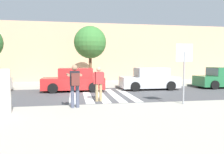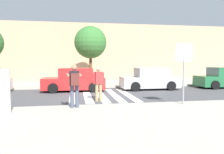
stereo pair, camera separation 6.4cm
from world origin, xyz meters
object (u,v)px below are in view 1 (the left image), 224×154
stop_sign (184,60)px  parked_car_silver (150,79)px  pedestrian_crossing (99,82)px  parked_car_red (74,80)px  parked_car_green (223,78)px  photographer_with_backpack (75,82)px  street_tree_center (90,43)px

stop_sign → parked_car_silver: (0.65, 6.08, -1.32)m
stop_sign → pedestrian_crossing: size_ratio=1.51×
stop_sign → parked_car_silver: stop_sign is taller
parked_car_red → parked_car_silver: 5.34m
stop_sign → pedestrian_crossing: 4.18m
pedestrian_crossing → parked_car_green: size_ratio=0.42×
parked_car_red → parked_car_green: size_ratio=1.00×
photographer_with_backpack → street_tree_center: (1.27, 8.66, 2.32)m
photographer_with_backpack → pedestrian_crossing: 2.37m
photographer_with_backpack → parked_car_silver: photographer_with_backpack is taller
parked_car_silver → street_tree_center: bearing=147.3°
stop_sign → street_tree_center: 9.43m
parked_car_red → street_tree_center: (1.30, 2.60, 2.76)m
parked_car_red → parked_car_green: same height
parked_car_silver → parked_car_green: 5.87m
street_tree_center → parked_car_green: bearing=-14.7°
pedestrian_crossing → street_tree_center: size_ratio=0.37×
parked_car_silver → pedestrian_crossing: bearing=-135.7°
stop_sign → parked_car_silver: size_ratio=0.64×
stop_sign → photographer_with_backpack: (-4.67, 0.02, -0.87)m
pedestrian_crossing → parked_car_green: (10.00, 4.02, -0.25)m
parked_car_silver → parked_car_red: bearing=180.0°
stop_sign → street_tree_center: (-3.40, 8.68, 1.44)m
parked_car_green → street_tree_center: size_ratio=0.88×
parked_car_green → photographer_with_backpack: bearing=-151.6°
parked_car_green → parked_car_silver: bearing=180.0°
photographer_with_backpack → street_tree_center: bearing=81.7°
photographer_with_backpack → parked_car_green: bearing=28.4°
stop_sign → street_tree_center: size_ratio=0.56×
photographer_with_backpack → parked_car_red: (-0.03, 6.06, -0.44)m
parked_car_red → photographer_with_backpack: bearing=-89.7°
photographer_with_backpack → parked_car_red: bearing=90.3°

